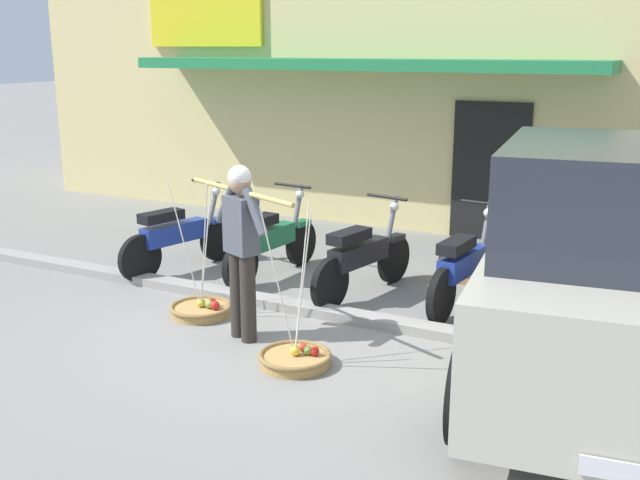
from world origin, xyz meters
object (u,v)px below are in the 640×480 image
Objects in this scene: fruit_basket_right_side at (295,357)px; motorcycle_second_in_row at (270,242)px; fruit_basket_left_side at (202,309)px; wooden_crate at (460,267)px; motorcycle_end_of_row at (464,267)px; motorcycle_third_in_row at (362,258)px; fruit_vendor at (241,241)px; parked_truck at (623,268)px; motorcycle_nearest_shop at (178,236)px.

fruit_basket_right_side is 0.80× the size of motorcycle_second_in_row.
fruit_basket_left_side is at bearing -88.39° from motorcycle_second_in_row.
fruit_basket_left_side reaches higher than wooden_crate.
fruit_basket_left_side is 1.63m from fruit_basket_right_side.
fruit_basket_left_side is at bearing 156.26° from fruit_basket_right_side.
motorcycle_third_in_row is at bearing -171.69° from motorcycle_end_of_row.
fruit_vendor is at bearing -24.02° from fruit_basket_left_side.
motorcycle_third_in_row is (1.28, -0.14, 0.00)m from motorcycle_second_in_row.
fruit_basket_right_side is 0.30× the size of parked_truck.
fruit_basket_left_side and fruit_basket_right_side have the same top height.
motorcycle_third_in_row is 3.09m from parked_truck.
fruit_vendor is 1.83m from motorcycle_third_in_row.
motorcycle_third_in_row is 0.37× the size of parked_truck.
motorcycle_third_in_row is (-0.26, 2.01, 0.38)m from fruit_basket_right_side.
wooden_crate is (1.31, 2.78, -0.82)m from fruit_vendor.
motorcycle_third_in_row is 4.09× the size of wooden_crate.
motorcycle_nearest_shop is (-2.69, 1.84, 0.38)m from fruit_basket_right_side.
fruit_basket_left_side is 0.80× the size of motorcycle_end_of_row.
fruit_basket_left_side reaches higher than motorcycle_second_in_row.
fruit_vendor is 0.94× the size of motorcycle_third_in_row.
motorcycle_nearest_shop is 0.36× the size of parked_truck.
fruit_vendor is 1.22m from fruit_basket_right_side.
fruit_vendor reaches higher than motorcycle_third_in_row.
motorcycle_nearest_shop and motorcycle_end_of_row have the same top height.
fruit_basket_right_side is (1.49, -0.66, -0.00)m from fruit_basket_left_side.
wooden_crate is (0.56, 3.11, 0.09)m from fruit_basket_right_side.
fruit_vendor is at bearing -171.31° from parked_truck.
wooden_crate is (-1.98, 2.28, -0.87)m from parked_truck.
parked_truck reaches higher than fruit_basket_right_side.
fruit_basket_left_side is 1.00× the size of fruit_basket_right_side.
fruit_vendor is 3.85× the size of wooden_crate.
motorcycle_second_in_row is (-1.54, 2.15, 0.38)m from fruit_basket_right_side.
fruit_basket_left_side is 4.15m from parked_truck.
motorcycle_nearest_shop is (-1.94, 1.51, -0.52)m from fruit_vendor.
motorcycle_nearest_shop is 1.19m from motorcycle_second_in_row.
motorcycle_end_of_row is 1.03m from wooden_crate.
motorcycle_end_of_row is at bearing 48.62° from fruit_vendor.
fruit_vendor is at bearing -66.70° from motorcycle_second_in_row.
fruit_vendor is 2.51m from motorcycle_end_of_row.
motorcycle_end_of_row is (2.41, 0.03, 0.00)m from motorcycle_second_in_row.
fruit_vendor is 3.18m from wooden_crate.
fruit_vendor reaches higher than motorcycle_second_in_row.
parked_truck reaches higher than wooden_crate.
parked_truck reaches higher than motorcycle_nearest_shop.
parked_truck is at bearing 8.69° from fruit_vendor.
motorcycle_second_in_row is at bearing 91.61° from fruit_basket_left_side.
wooden_crate is at bearing 50.04° from fruit_basket_left_side.
wooden_crate is at bearing 53.48° from motorcycle_third_in_row.
motorcycle_nearest_shop is 2.44m from motorcycle_third_in_row.
motorcycle_second_in_row is 4.13× the size of wooden_crate.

